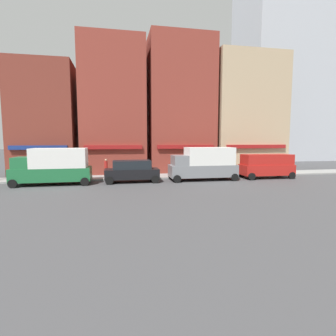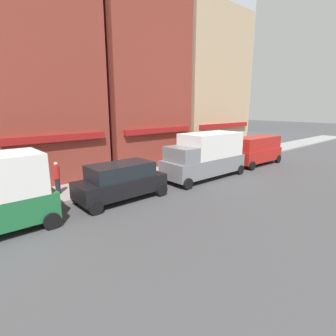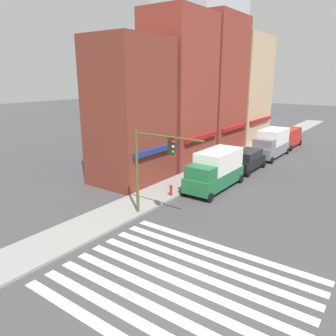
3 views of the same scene
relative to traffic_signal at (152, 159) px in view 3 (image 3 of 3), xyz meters
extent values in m
plane|color=#424244|center=(-4.59, -5.22, -3.83)|extent=(200.00, 200.00, 0.00)
cube|color=gray|center=(-4.59, 2.28, -3.76)|extent=(120.00, 3.00, 0.15)
cube|color=silver|center=(-7.42, -5.22, -3.83)|extent=(0.49, 10.80, 0.01)
cube|color=silver|center=(-6.48, -5.22, -3.83)|extent=(0.49, 10.80, 0.01)
cube|color=silver|center=(-5.53, -5.22, -3.83)|extent=(0.49, 10.80, 0.01)
cube|color=silver|center=(-4.59, -5.22, -3.83)|extent=(0.49, 10.80, 0.01)
cube|color=silver|center=(-3.64, -5.22, -3.83)|extent=(0.49, 10.80, 0.01)
cube|color=silver|center=(-2.70, -5.22, -3.83)|extent=(0.49, 10.80, 0.01)
cube|color=silver|center=(-1.75, -5.22, -3.83)|extent=(0.49, 10.80, 0.01)
cube|color=silver|center=(-0.81, -5.22, -3.83)|extent=(0.49, 10.80, 0.01)
cube|color=maroon|center=(5.17, 6.28, 2.00)|extent=(6.23, 5.00, 11.67)
cube|color=navy|center=(5.17, 3.63, -0.83)|extent=(5.29, 0.30, 0.40)
cube|color=maroon|center=(12.29, 6.28, 3.43)|extent=(6.85, 5.00, 14.53)
cube|color=maroon|center=(12.29, 3.63, -0.83)|extent=(5.82, 0.30, 0.40)
cube|color=maroon|center=(19.88, 6.28, 3.77)|extent=(7.30, 5.00, 15.21)
cube|color=maroon|center=(19.88, 3.63, -0.83)|extent=(6.21, 0.30, 0.40)
cube|color=tan|center=(28.18, 6.28, 3.10)|extent=(8.48, 5.00, 13.87)
cube|color=maroon|center=(28.18, 3.63, -0.83)|extent=(7.21, 0.30, 0.40)
cylinder|color=#474C1E|center=(0.00, 1.18, -1.06)|extent=(0.18, 0.18, 5.54)
cylinder|color=#474C1E|center=(0.00, -1.19, 1.50)|extent=(0.12, 4.74, 0.12)
cube|color=black|center=(0.00, -1.42, 0.98)|extent=(0.32, 0.24, 0.95)
sphere|color=red|center=(0.00, -1.55, 1.27)|extent=(0.18, 0.18, 0.18)
sphere|color=#EAAD14|center=(0.00, -1.55, 0.97)|extent=(0.18, 0.18, 0.18)
sphere|color=green|center=(0.00, -1.55, 0.67)|extent=(0.18, 0.18, 0.18)
cube|color=#1E6638|center=(7.27, -0.52, -2.94)|extent=(6.20, 2.21, 1.10)
cube|color=silver|center=(7.89, -0.52, -1.59)|extent=(4.34, 2.20, 1.60)
cube|color=#1E6638|center=(5.28, -0.52, -1.94)|extent=(1.74, 2.09, 0.90)
cylinder|color=black|center=(4.57, 0.58, -3.49)|extent=(0.68, 0.22, 0.68)
cylinder|color=black|center=(4.57, -1.62, -3.49)|extent=(0.68, 0.22, 0.68)
cylinder|color=black|center=(9.96, 0.58, -3.49)|extent=(0.68, 0.22, 0.68)
cylinder|color=black|center=(9.96, -1.62, -3.49)|extent=(0.68, 0.22, 0.68)
cube|color=black|center=(13.85, -0.52, -3.07)|extent=(4.70, 1.91, 0.85)
cube|color=black|center=(13.85, -0.52, -2.27)|extent=(3.29, 1.75, 0.75)
cylinder|color=black|center=(11.91, 0.43, -3.49)|extent=(0.68, 0.22, 0.68)
cylinder|color=black|center=(11.91, -1.47, -3.49)|extent=(0.68, 0.22, 0.68)
cylinder|color=black|center=(15.79, 0.43, -3.49)|extent=(0.68, 0.22, 0.68)
cylinder|color=black|center=(15.79, -1.47, -3.49)|extent=(0.68, 0.22, 0.68)
cube|color=slate|center=(20.39, -0.52, -2.94)|extent=(6.23, 2.29, 1.10)
cube|color=silver|center=(21.01, -0.52, -1.59)|extent=(4.37, 2.27, 1.60)
cube|color=slate|center=(18.40, -0.52, -1.94)|extent=(1.77, 2.12, 0.90)
cylinder|color=black|center=(17.70, 0.58, -3.49)|extent=(0.68, 0.22, 0.68)
cylinder|color=black|center=(17.70, -1.62, -3.49)|extent=(0.68, 0.22, 0.68)
cylinder|color=black|center=(23.08, 0.58, -3.49)|extent=(0.68, 0.22, 0.68)
cylinder|color=black|center=(23.08, -1.62, -3.49)|extent=(0.68, 0.22, 0.68)
cube|color=#B21E19|center=(26.94, -0.52, -2.99)|extent=(5.04, 2.12, 1.00)
cube|color=#B21E19|center=(26.94, -0.52, -1.99)|extent=(4.79, 1.95, 1.00)
cylinder|color=black|center=(24.84, 0.48, -3.49)|extent=(0.68, 0.22, 0.68)
cylinder|color=black|center=(24.84, -1.52, -3.49)|extent=(0.68, 0.22, 0.68)
cylinder|color=black|center=(29.03, 0.48, -3.49)|extent=(0.68, 0.22, 0.68)
cylinder|color=black|center=(29.03, -1.52, -3.49)|extent=(0.68, 0.22, 0.68)
cylinder|color=#23232D|center=(11.53, 2.17, -3.26)|extent=(0.26, 0.26, 0.85)
cylinder|color=red|center=(11.53, 2.17, -2.48)|extent=(0.32, 0.32, 0.70)
sphere|color=tan|center=(11.53, 2.17, -2.02)|extent=(0.22, 0.22, 0.22)
cylinder|color=red|center=(3.72, 1.18, -3.36)|extent=(0.20, 0.20, 0.65)
sphere|color=red|center=(3.72, 1.18, -2.96)|extent=(0.24, 0.24, 0.24)
camera|label=1|loc=(12.54, -23.63, -0.12)|focal=28.00mm
camera|label=2|loc=(7.02, -11.90, 0.92)|focal=28.00mm
camera|label=3|loc=(-14.89, -11.91, 4.82)|focal=35.00mm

